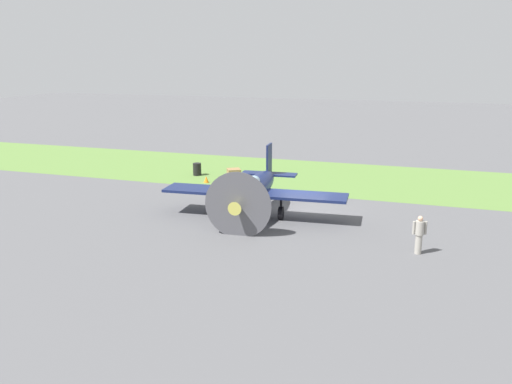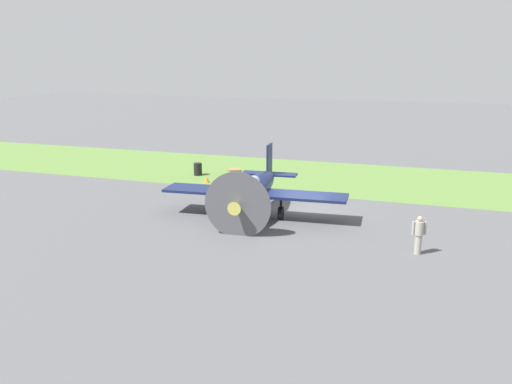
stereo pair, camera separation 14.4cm
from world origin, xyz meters
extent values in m
plane|color=#515154|center=(0.00, 0.00, 0.00)|extent=(160.00, 160.00, 0.00)
cube|color=#567A38|center=(0.00, -9.32, 0.00)|extent=(120.00, 11.00, 0.01)
ellipsoid|color=#141E47|center=(2.39, 1.17, 1.50)|extent=(1.79, 7.11, 1.28)
cube|color=#141E47|center=(2.36, 1.58, 1.34)|extent=(10.03, 2.47, 0.14)
cube|color=#141E47|center=(2.62, -2.03, 2.43)|extent=(0.19, 1.14, 1.97)
cube|color=#141E47|center=(2.62, -2.03, 1.60)|extent=(3.37, 1.17, 0.10)
cone|color=#B7B24C|center=(2.12, 4.93, 1.50)|extent=(0.71, 0.77, 0.66)
cylinder|color=#4C4C51|center=(2.13, 4.73, 1.50)|extent=(3.30, 0.28, 3.31)
ellipsoid|color=#8CB2C6|center=(2.35, 1.79, 1.95)|extent=(0.83, 1.50, 0.72)
cylinder|color=black|center=(0.86, 1.57, 0.35)|extent=(0.28, 0.72, 0.70)
cylinder|color=black|center=(0.86, 1.57, 0.85)|extent=(0.12, 0.12, 0.99)
cylinder|color=black|center=(3.85, 1.79, 0.35)|extent=(0.28, 0.72, 0.70)
cylinder|color=black|center=(3.85, 1.79, 0.85)|extent=(0.12, 0.12, 0.99)
cylinder|color=black|center=(2.63, -2.13, 0.17)|extent=(0.15, 0.34, 0.33)
cylinder|color=#9E998E|center=(-6.23, 4.55, 0.44)|extent=(0.30, 0.30, 0.88)
cylinder|color=#9E998E|center=(-6.23, 4.55, 1.19)|extent=(0.38, 0.38, 0.62)
sphere|color=tan|center=(-6.23, 4.55, 1.61)|extent=(0.23, 0.23, 0.23)
cylinder|color=#9E998E|center=(-5.98, 4.62, 1.19)|extent=(0.11, 0.11, 0.59)
cylinder|color=#9E998E|center=(-6.48, 4.47, 1.19)|extent=(0.11, 0.11, 0.59)
cylinder|color=black|center=(9.59, -6.91, 0.45)|extent=(0.60, 0.60, 0.90)
cube|color=olive|center=(6.77, -7.03, 0.32)|extent=(1.24, 1.24, 0.64)
cone|color=orange|center=(8.04, -4.99, 0.22)|extent=(0.36, 0.36, 0.44)
camera|label=1|loc=(-6.28, 27.45, 8.39)|focal=36.93mm
camera|label=2|loc=(-6.41, 27.41, 8.39)|focal=36.93mm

